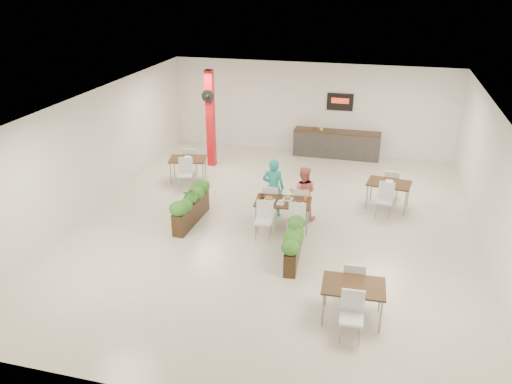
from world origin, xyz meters
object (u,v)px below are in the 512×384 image
Objects in this scene: main_table at (283,205)px; planter_left at (191,205)px; planter_right at (294,241)px; side_table_c at (353,291)px; service_counter at (336,143)px; diner_man at (273,188)px; side_table_a at (188,162)px; diner_woman at (303,193)px; side_table_b at (389,187)px; red_column at (210,118)px.

planter_left is at bearing -172.94° from main_table.
main_table is 0.99× the size of planter_right.
side_table_c is at bearing -51.47° from planter_right.
main_table is at bearing 110.93° from planter_right.
service_counter is 1.83× the size of side_table_c.
diner_man is 3.52m from side_table_a.
main_table is at bearing 53.76° from diner_woman.
diner_man is 0.96× the size of side_table_b.
planter_left is (0.87, -4.16, -1.14)m from red_column.
side_table_a is 7.84m from side_table_c.
main_table is at bearing -46.95° from side_table_a.
planter_left is 1.12× the size of side_table_b.
service_counter is at bearing 123.96° from side_table_b.
red_column is 8.92m from side_table_c.
diner_woman is at bearing -94.04° from service_counter.
planter_left is (-2.77, -0.95, -0.23)m from diner_woman.
red_column is at bearing 67.82° from side_table_a.
service_counter is 5.44m from side_table_a.
diner_woman is (-0.36, -5.08, 0.24)m from service_counter.
red_column is 1.88× the size of main_table.
service_counter is 7.18m from planter_right.
side_table_c reaches higher than planter_right.
diner_woman is at bearing 58.02° from main_table.
diner_woman is at bearing -141.69° from side_table_b.
side_table_b is (5.82, -1.97, -1.02)m from red_column.
planter_right is at bearing -21.57° from planter_left.
diner_woman is (0.80, 0.00, -0.07)m from diner_man.
planter_right is 1.03× the size of side_table_a.
diner_man is (2.84, -3.21, -0.84)m from red_column.
diner_man reaches higher than side_table_c.
main_table reaches higher than planter_right.
main_table and side_table_b have the same top height.
red_column is at bearing 169.85° from side_table_b.
red_column is 4.56m from service_counter.
side_table_a reaches higher than planter_right.
service_counter is 9.09m from side_table_c.
side_table_b is at bearing 81.29° from side_table_c.
side_table_b is (2.04, 3.35, 0.15)m from planter_right.
main_table is 1.04× the size of side_table_c.
planter_left reaches higher than planter_right.
red_column is 1.86× the size of planter_right.
diner_man is (-1.16, -5.08, 0.31)m from service_counter.
diner_man reaches higher than planter_right.
diner_woman is at bearing 18.88° from planter_left.
diner_man is 1.10× the size of diner_woman.
red_column reaches higher than side_table_a.
diner_woman is 4.24m from side_table_a.
side_table_c is at bearing -87.91° from side_table_b.
planter_right is at bearing -69.07° from main_table.
side_table_b is (1.82, -3.83, 0.13)m from service_counter.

